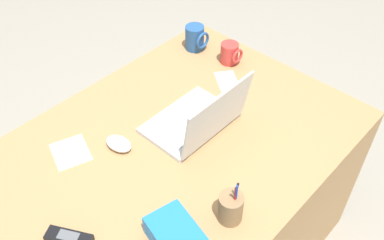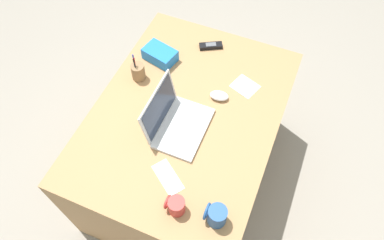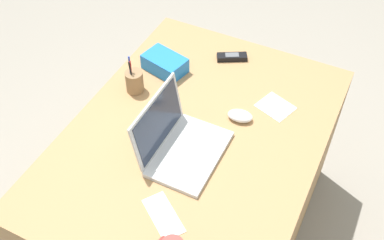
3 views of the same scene
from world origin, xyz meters
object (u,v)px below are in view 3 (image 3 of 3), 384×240
object	(u,v)px
computer_mouse	(240,116)
cordless_phone	(232,57)
snack_bag	(165,64)
laptop	(180,143)
pen_holder	(134,81)

from	to	relation	value
computer_mouse	cordless_phone	bearing A→B (deg)	19.91
snack_bag	laptop	bearing A→B (deg)	-144.85
laptop	cordless_phone	distance (m)	0.59
cordless_phone	snack_bag	size ratio (longest dim) A/B	0.76
computer_mouse	cordless_phone	xyz separation A→B (m)	(0.33, 0.17, -0.01)
laptop	cordless_phone	world-z (taller)	laptop
computer_mouse	pen_holder	world-z (taller)	pen_holder
laptop	pen_holder	distance (m)	0.39
cordless_phone	laptop	bearing A→B (deg)	-176.57
laptop	snack_bag	distance (m)	0.47
cordless_phone	snack_bag	xyz separation A→B (m)	(-0.20, 0.24, 0.02)
computer_mouse	pen_holder	xyz separation A→B (m)	(-0.04, 0.46, 0.03)
laptop	computer_mouse	size ratio (longest dim) A/B	3.26
laptop	snack_bag	bearing A→B (deg)	35.15
laptop	snack_bag	world-z (taller)	laptop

